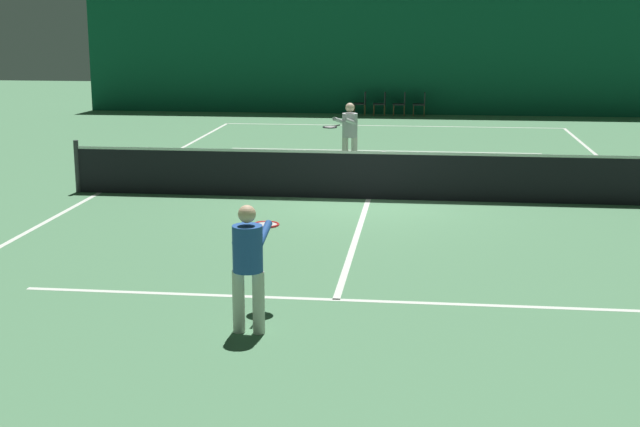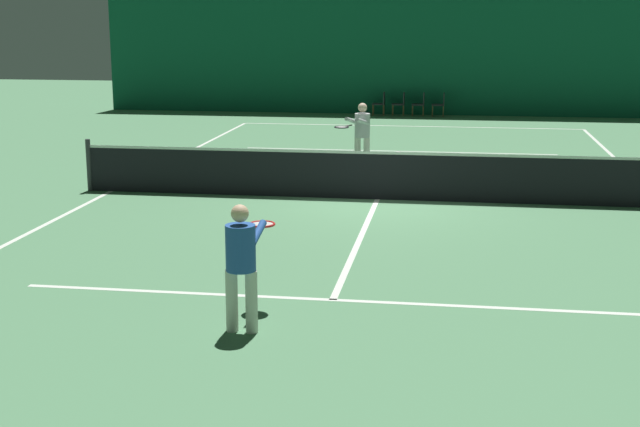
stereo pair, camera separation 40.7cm
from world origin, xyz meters
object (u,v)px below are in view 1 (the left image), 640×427
(player_near, at_px, (249,258))
(courtside_chair_1, at_px, (381,102))
(player_far, at_px, (349,131))
(courtside_chair_3, at_px, (421,103))
(courtside_chair_0, at_px, (362,102))
(courtside_chair_2, at_px, (401,102))
(tennis_net, at_px, (369,174))

(player_near, bearing_deg, courtside_chair_1, 1.71)
(player_far, height_order, courtside_chair_3, player_far)
(player_far, bearing_deg, courtside_chair_0, -154.36)
(courtside_chair_2, distance_m, courtside_chair_3, 0.71)
(courtside_chair_3, bearing_deg, courtside_chair_1, -90.00)
(player_far, bearing_deg, courtside_chair_1, -157.89)
(player_far, relative_size, courtside_chair_0, 1.86)
(tennis_net, bearing_deg, courtside_chair_1, 91.93)
(tennis_net, distance_m, player_far, 3.47)
(courtside_chair_0, relative_size, courtside_chair_2, 1.00)
(courtside_chair_1, xyz_separation_m, courtside_chair_3, (1.42, 0.00, 0.00))
(courtside_chair_0, distance_m, courtside_chair_2, 1.42)
(tennis_net, relative_size, courtside_chair_1, 14.29)
(player_far, height_order, courtside_chair_1, player_far)
(courtside_chair_2, relative_size, courtside_chair_3, 1.00)
(courtside_chair_1, height_order, courtside_chair_2, same)
(player_near, bearing_deg, courtside_chair_3, -1.89)
(tennis_net, height_order, courtside_chair_2, tennis_net)
(tennis_net, bearing_deg, player_near, -96.47)
(player_near, height_order, courtside_chair_1, player_near)
(player_far, height_order, courtside_chair_0, player_far)
(player_far, bearing_deg, player_near, 22.07)
(courtside_chair_1, relative_size, courtside_chair_3, 1.00)
(courtside_chair_2, bearing_deg, tennis_net, -0.79)
(player_near, xyz_separation_m, courtside_chair_1, (0.36, 22.56, -0.39))
(courtside_chair_3, bearing_deg, courtside_chair_0, -90.00)
(courtside_chair_0, xyz_separation_m, courtside_chair_3, (2.13, 0.00, 0.00))
(tennis_net, relative_size, player_near, 8.04)
(player_near, height_order, courtside_chair_3, player_near)
(player_near, relative_size, courtside_chair_2, 1.78)
(player_near, relative_size, courtside_chair_3, 1.78)
(tennis_net, xyz_separation_m, courtside_chair_1, (-0.50, 14.91, -0.03))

